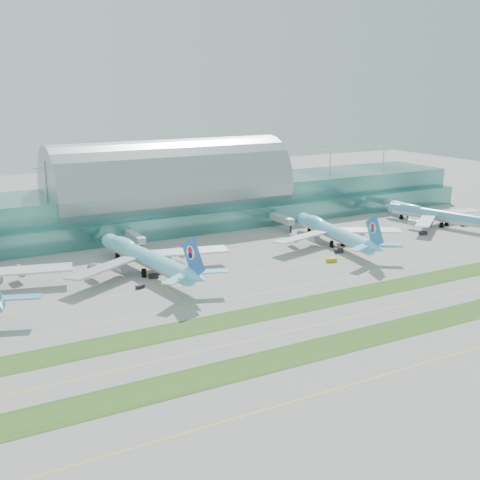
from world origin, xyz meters
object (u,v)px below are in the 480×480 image
terminal (170,198)px  airliner_d (438,214)px  airliner_b (145,256)px  airliner_c (333,231)px

terminal → airliner_d: (118.43, -65.33, -8.55)m
airliner_b → airliner_d: bearing=-7.4°
airliner_b → airliner_c: airliner_b is taller
terminal → airliner_c: bearing=-54.8°
airliner_b → airliner_c: (87.96, -0.54, -0.39)m
terminal → airliner_d: 135.52m
airliner_b → airliner_d: (157.12, 4.07, -0.85)m
terminal → airliner_b: 79.83m
airliner_c → airliner_d: 69.32m
airliner_c → airliner_d: airliner_c is taller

